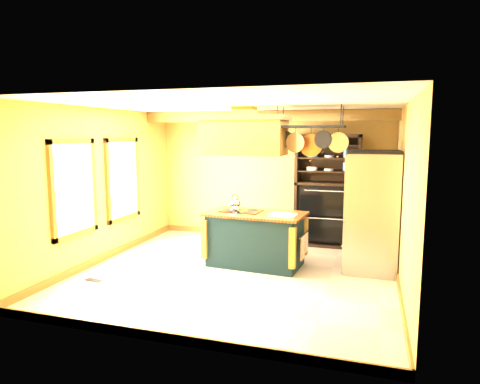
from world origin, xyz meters
The scene contains 15 objects.
floor centered at (0.00, 0.00, 0.00)m, with size 5.00×5.00×0.00m, color beige.
ceiling centered at (0.00, 0.00, 2.70)m, with size 5.00×5.00×0.00m, color white.
wall_back centered at (0.00, 2.50, 1.35)m, with size 5.00×0.02×2.70m, color gold.
wall_front centered at (0.00, -2.50, 1.35)m, with size 5.00×0.02×2.70m, color gold.
wall_left centered at (-2.50, 0.00, 1.35)m, with size 0.02×5.00×2.70m, color gold.
wall_right centered at (2.50, 0.00, 1.35)m, with size 0.02×5.00×2.70m, color gold.
ceiling_beam centered at (0.00, 1.70, 2.59)m, with size 5.00×0.15×0.20m, color olive.
window_near centered at (-2.47, -0.80, 1.40)m, with size 0.06×1.06×1.56m.
window_far centered at (-2.47, 0.60, 1.40)m, with size 0.06×1.06×1.56m.
kitchen_island centered at (0.17, 0.49, 0.47)m, with size 1.73×1.05×1.11m.
range_hood centered at (-0.03, 0.49, 2.25)m, with size 1.45×0.82×0.80m.
pot_rack centered at (1.08, 0.50, 2.26)m, with size 1.17×0.54×0.82m.
refrigerator centered at (2.06, 0.84, 0.95)m, with size 0.84×0.99×1.95m.
hutch centered at (1.20, 2.26, 0.87)m, with size 1.27×0.58×2.25m.
floor_register centered at (-2.02, -1.02, 0.01)m, with size 0.28×0.12×0.01m, color black.
Camera 1 is at (2.05, -6.44, 2.27)m, focal length 32.00 mm.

